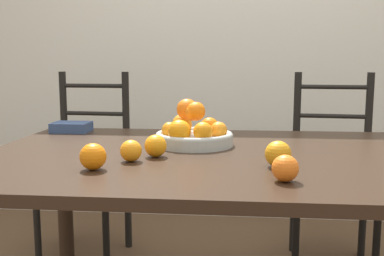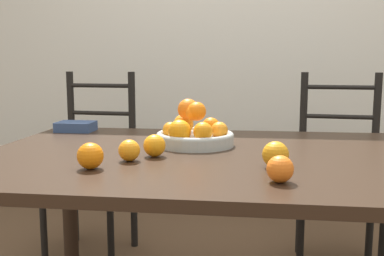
{
  "view_description": "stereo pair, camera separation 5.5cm",
  "coord_description": "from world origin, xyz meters",
  "views": [
    {
      "loc": [
        -0.01,
        -1.53,
        1.09
      ],
      "look_at": [
        -0.16,
        0.05,
        0.86
      ],
      "focal_mm": 42.0,
      "sensor_mm": 36.0,
      "label": 1
    },
    {
      "loc": [
        0.05,
        -1.52,
        1.09
      ],
      "look_at": [
        -0.16,
        0.05,
        0.86
      ],
      "focal_mm": 42.0,
      "sensor_mm": 36.0,
      "label": 2
    }
  ],
  "objects": [
    {
      "name": "wall_back",
      "position": [
        0.0,
        1.59,
        1.3
      ],
      "size": [
        8.0,
        0.06,
        2.6
      ],
      "color": "silver",
      "rests_on": "ground_plane"
    },
    {
      "name": "dining_table",
      "position": [
        0.0,
        0.0,
        0.69
      ],
      "size": [
        1.77,
        1.08,
        0.78
      ],
      "color": "black",
      "rests_on": "ground_plane"
    },
    {
      "name": "fruit_bowl",
      "position": [
        -0.16,
        0.14,
        0.83
      ],
      "size": [
        0.29,
        0.29,
        0.17
      ],
      "color": "#B2B7B2",
      "rests_on": "dining_table"
    },
    {
      "name": "orange_loose_0",
      "position": [
        -0.42,
        -0.28,
        0.82
      ],
      "size": [
        0.08,
        0.08,
        0.08
      ],
      "color": "orange",
      "rests_on": "dining_table"
    },
    {
      "name": "orange_loose_1",
      "position": [
        -0.27,
        -0.08,
        0.81
      ],
      "size": [
        0.07,
        0.07,
        0.07
      ],
      "color": "orange",
      "rests_on": "dining_table"
    },
    {
      "name": "orange_loose_2",
      "position": [
        0.13,
        -0.36,
        0.81
      ],
      "size": [
        0.07,
        0.07,
        0.07
      ],
      "color": "orange",
      "rests_on": "dining_table"
    },
    {
      "name": "orange_loose_3",
      "position": [
        0.12,
        -0.19,
        0.82
      ],
      "size": [
        0.08,
        0.08,
        0.08
      ],
      "color": "orange",
      "rests_on": "dining_table"
    },
    {
      "name": "orange_loose_4",
      "position": [
        -0.33,
        -0.16,
        0.81
      ],
      "size": [
        0.07,
        0.07,
        0.07
      ],
      "color": "orange",
      "rests_on": "dining_table"
    },
    {
      "name": "chair_left",
      "position": [
        -0.83,
        0.85,
        0.48
      ],
      "size": [
        0.45,
        0.43,
        1.03
      ],
      "rotation": [
        0.0,
        0.0,
        -0.08
      ],
      "color": "black",
      "rests_on": "ground_plane"
    },
    {
      "name": "chair_right",
      "position": [
        0.52,
        0.85,
        0.48
      ],
      "size": [
        0.46,
        0.44,
        1.03
      ],
      "rotation": [
        0.0,
        0.0,
        -0.1
      ],
      "color": "black",
      "rests_on": "ground_plane"
    },
    {
      "name": "book_stack",
      "position": [
        -0.74,
        0.42,
        0.8
      ],
      "size": [
        0.16,
        0.12,
        0.04
      ],
      "color": "#334770",
      "rests_on": "dining_table"
    }
  ]
}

